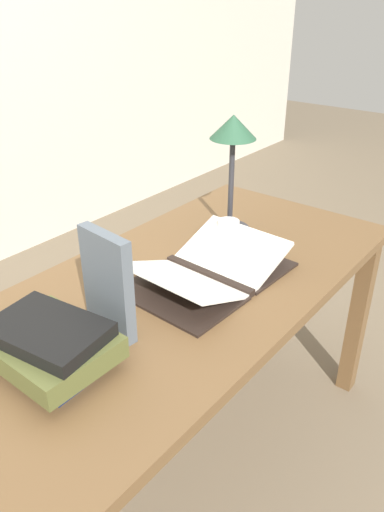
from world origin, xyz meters
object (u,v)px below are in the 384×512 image
(book_standing_upright, at_px, (108,284))
(open_book, at_px, (209,270))
(book_stack_tall, at_px, (50,345))
(reading_lamp, at_px, (233,146))
(coffee_mug, at_px, (229,234))

(book_standing_upright, bearing_deg, open_book, -0.53)
(open_book, height_order, book_standing_upright, book_standing_upright)
(book_stack_tall, distance_m, reading_lamp, 0.87)
(reading_lamp, bearing_deg, coffee_mug, -146.91)
(book_stack_tall, bearing_deg, coffee_mug, 2.29)
(open_book, relative_size, book_stack_tall, 1.81)
(book_standing_upright, height_order, coffee_mug, book_standing_upright)
(open_book, bearing_deg, coffee_mug, 21.49)
(book_standing_upright, bearing_deg, reading_lamp, 13.94)
(book_standing_upright, relative_size, reading_lamp, 0.67)
(open_book, height_order, reading_lamp, reading_lamp)
(book_stack_tall, xyz_separation_m, reading_lamp, (0.83, 0.09, 0.25))
(open_book, xyz_separation_m, reading_lamp, (0.30, 0.13, 0.28))
(book_stack_tall, bearing_deg, book_standing_upright, -1.39)
(open_book, relative_size, reading_lamp, 1.22)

